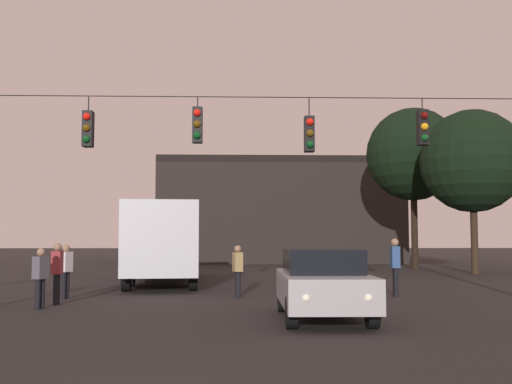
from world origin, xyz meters
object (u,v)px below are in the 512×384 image
object	(u,v)px
city_bus	(164,236)
pedestrian_crossing_center	(57,270)
pedestrian_trailing	(395,264)
pedestrian_crossing_right	(40,275)
pedestrian_far_side	(238,268)
tree_behind_building	(472,161)
car_near_right	(322,282)
pedestrian_crossing_left	(66,268)
tree_left_silhouette	(413,155)

from	to	relation	value
city_bus	pedestrian_crossing_center	bearing A→B (deg)	-102.45
city_bus	pedestrian_trailing	size ratio (longest dim) A/B	6.37
pedestrian_crossing_right	pedestrian_trailing	size ratio (longest dim) A/B	0.86
pedestrian_far_side	tree_behind_building	distance (m)	17.33
pedestrian_crossing_center	tree_behind_building	bearing A→B (deg)	39.63
city_bus	car_near_right	bearing A→B (deg)	-67.29
pedestrian_crossing_right	pedestrian_trailing	xyz separation A→B (m)	(9.70, 3.03, 0.16)
city_bus	pedestrian_far_side	size ratio (longest dim) A/B	7.22
pedestrian_trailing	pedestrian_crossing_left	bearing A→B (deg)	-177.76
city_bus	pedestrian_crossing_right	size ratio (longest dim) A/B	7.38
pedestrian_crossing_left	pedestrian_crossing_center	distance (m)	1.57
tree_behind_building	pedestrian_crossing_center	bearing A→B (deg)	-140.37
tree_left_silhouette	tree_behind_building	xyz separation A→B (m)	(1.51, -5.16, -1.02)
city_bus	tree_left_silhouette	xyz separation A→B (m)	(13.23, 10.54, 4.78)
city_bus	pedestrian_trailing	distance (m)	10.10
car_near_right	tree_left_silhouette	size ratio (longest dim) A/B	0.46
pedestrian_far_side	pedestrian_crossing_left	bearing A→B (deg)	-175.84
pedestrian_far_side	pedestrian_trailing	bearing A→B (deg)	0.22
pedestrian_far_side	pedestrian_crossing_right	bearing A→B (deg)	-148.56
tree_left_silhouette	tree_behind_building	distance (m)	5.48
pedestrian_far_side	tree_left_silhouette	bearing A→B (deg)	58.87
city_bus	pedestrian_crossing_center	xyz separation A→B (m)	(-1.85, -8.36, -0.94)
car_near_right	tree_left_silhouette	distance (m)	24.34
pedestrian_crossing_center	pedestrian_far_side	bearing A→B (deg)	21.76
pedestrian_crossing_right	tree_left_silhouette	size ratio (longest dim) A/B	0.16
pedestrian_far_side	tree_behind_building	xyz separation A→B (m)	(11.76, 11.81, 4.75)
pedestrian_crossing_right	pedestrian_trailing	world-z (taller)	pedestrian_trailing
pedestrian_crossing_center	pedestrian_crossing_right	distance (m)	1.09
car_near_right	tree_behind_building	world-z (taller)	tree_behind_building
city_bus	car_near_right	distance (m)	12.57
city_bus	pedestrian_crossing_left	size ratio (longest dim) A/B	7.06
pedestrian_crossing_center	tree_left_silhouette	xyz separation A→B (m)	(15.08, 18.90, 5.72)
car_near_right	pedestrian_far_side	bearing A→B (deg)	109.92
pedestrian_trailing	tree_behind_building	size ratio (longest dim) A/B	0.21
car_near_right	pedestrian_far_side	xyz separation A→B (m)	(-1.85, 5.11, 0.07)
car_near_right	pedestrian_crossing_center	bearing A→B (deg)	154.50
pedestrian_crossing_center	city_bus	bearing A→B (deg)	77.55
car_near_right	pedestrian_crossing_center	world-z (taller)	pedestrian_crossing_center
pedestrian_crossing_left	tree_behind_building	bearing A→B (deg)	35.96
tree_left_silhouette	pedestrian_trailing	bearing A→B (deg)	-107.90
pedestrian_crossing_right	tree_left_silhouette	distance (m)	25.76
pedestrian_crossing_left	pedestrian_trailing	distance (m)	9.81
pedestrian_crossing_center	pedestrian_crossing_right	bearing A→B (deg)	-95.26
pedestrian_far_side	tree_behind_building	size ratio (longest dim) A/B	0.19
pedestrian_crossing_right	tree_behind_building	distance (m)	22.82
tree_behind_building	pedestrian_crossing_right	bearing A→B (deg)	-138.39
tree_behind_building	pedestrian_far_side	bearing A→B (deg)	-134.88
pedestrian_trailing	tree_left_silhouette	distance (m)	18.69
pedestrian_crossing_center	tree_behind_building	distance (m)	22.04
pedestrian_crossing_left	pedestrian_crossing_right	distance (m)	2.65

